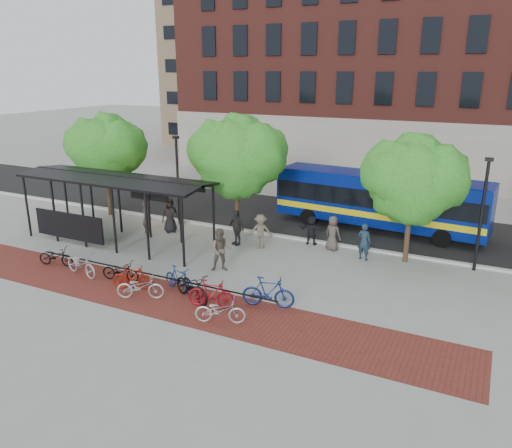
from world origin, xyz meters
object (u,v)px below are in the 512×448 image
at_px(pedestrian_7, 364,241).
at_px(pedestrian_1, 147,218).
at_px(bus_shelter, 113,186).
at_px(bike_9, 212,294).
at_px(pedestrian_3, 261,231).
at_px(bike_8, 192,286).
at_px(bike_11, 268,292).
at_px(bike_5, 133,277).
at_px(lamp_post_left, 178,178).
at_px(pedestrian_8, 221,250).
at_px(bike_0, 56,256).
at_px(pedestrian_0, 170,215).
at_px(tree_b, 238,154).
at_px(bike_6, 140,287).
at_px(bike_10, 220,310).
at_px(pedestrian_4, 237,227).
at_px(bike_4, 121,271).
at_px(pedestrian_6, 333,233).
at_px(tree_c, 415,177).
at_px(bus, 379,198).
at_px(bike_7, 179,279).
at_px(tree_a, 106,147).
at_px(bike_2, 81,264).
at_px(lamp_post_right, 482,212).

bearing_deg(pedestrian_7, pedestrian_1, 17.24).
relative_size(bus_shelter, pedestrian_1, 5.86).
bearing_deg(bike_9, pedestrian_3, -2.65).
distance_m(bike_8, bike_11, 3.05).
bearing_deg(bike_5, lamp_post_left, 1.13).
relative_size(bike_8, pedestrian_8, 1.08).
distance_m(bike_0, pedestrian_0, 6.71).
distance_m(pedestrian_3, pedestrian_8, 3.44).
relative_size(tree_b, bike_6, 3.43).
height_order(bike_9, pedestrian_3, pedestrian_3).
relative_size(pedestrian_3, pedestrian_8, 0.90).
xyz_separation_m(bike_0, bike_6, (5.70, -1.02, 0.04)).
relative_size(bike_5, bike_11, 0.85).
relative_size(bike_9, bike_10, 1.03).
bearing_deg(pedestrian_4, bike_9, -46.00).
bearing_deg(bike_0, tree_b, -48.62).
height_order(lamp_post_left, pedestrian_4, lamp_post_left).
bearing_deg(bike_6, bike_4, 37.66).
height_order(tree_b, pedestrian_3, tree_b).
bearing_deg(pedestrian_1, pedestrian_3, -163.71).
bearing_deg(bike_0, bike_8, -104.85).
distance_m(tree_b, bike_5, 9.08).
xyz_separation_m(bike_8, pedestrian_6, (3.20, 7.87, 0.32)).
xyz_separation_m(tree_c, pedestrian_4, (-8.36, -1.47, -3.13)).
xyz_separation_m(bus, bike_7, (-5.40, -11.76, -1.30)).
relative_size(bus, bike_5, 6.88).
distance_m(pedestrian_1, pedestrian_4, 5.34).
height_order(bike_6, bike_7, bike_7).
bearing_deg(pedestrian_0, pedestrian_8, -81.12).
xyz_separation_m(bike_8, pedestrian_0, (-5.78, 6.66, 0.41)).
distance_m(pedestrian_6, pedestrian_8, 6.03).
xyz_separation_m(tree_c, bike_5, (-9.61, -8.16, -3.54)).
bearing_deg(tree_a, bike_2, -55.97).
bearing_deg(bike_10, lamp_post_right, -60.83).
bearing_deg(bike_0, pedestrian_4, -57.61).
bearing_deg(bike_11, pedestrian_0, 42.08).
relative_size(bike_0, pedestrian_8, 0.87).
relative_size(lamp_post_right, bike_5, 2.98).
bearing_deg(pedestrian_6, bike_0, 53.17).
distance_m(bike_10, pedestrian_3, 7.91).
bearing_deg(bike_0, bus, -58.12).
distance_m(pedestrian_0, pedestrian_4, 4.30).
relative_size(bike_0, bike_4, 0.99).
bearing_deg(bike_11, pedestrian_6, -15.82).
distance_m(pedestrian_3, pedestrian_4, 1.35).
bearing_deg(tree_b, pedestrian_6, -0.46).
bearing_deg(bike_11, bike_2, 81.79).
bearing_deg(bike_7, bike_6, 158.57).
bearing_deg(bike_8, bike_9, -79.33).
bearing_deg(bike_7, bike_2, 111.62).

